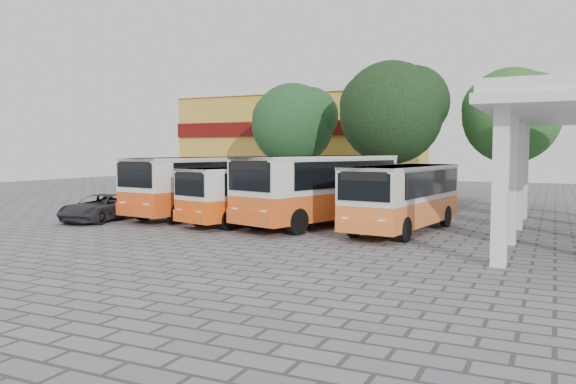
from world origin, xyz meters
The scene contains 10 objects.
ground centered at (0.00, 0.00, 0.00)m, with size 90.00×90.00×0.00m, color gray.
shophouse_block centered at (-11.00, 25.99, 4.16)m, with size 20.40×10.40×8.30m.
bus_far_left centered at (-7.31, 4.12, 1.78)m, with size 3.83×8.86×3.08m.
bus_centre_left centered at (-3.57, 3.01, 1.53)m, with size 4.30×7.81×2.65m.
bus_centre_right centered at (-0.38, 3.59, 1.84)m, with size 5.19×9.38×3.18m.
bus_far_right centered at (3.54, 3.27, 1.62)m, with size 3.35×8.02×2.80m.
tree_left centered at (-7.46, 16.07, 5.46)m, with size 6.08×5.79×8.16m.
tree_middle centered at (0.25, 13.73, 5.93)m, with size 6.58×6.27×8.86m.
tree_right centered at (6.92, 15.75, 5.67)m, with size 5.92×5.63×8.31m.
parked_car centered at (-10.75, 0.66, 0.64)m, with size 2.14×4.64×1.29m, color #25262B.
Camera 1 is at (9.28, -20.02, 3.43)m, focal length 35.00 mm.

